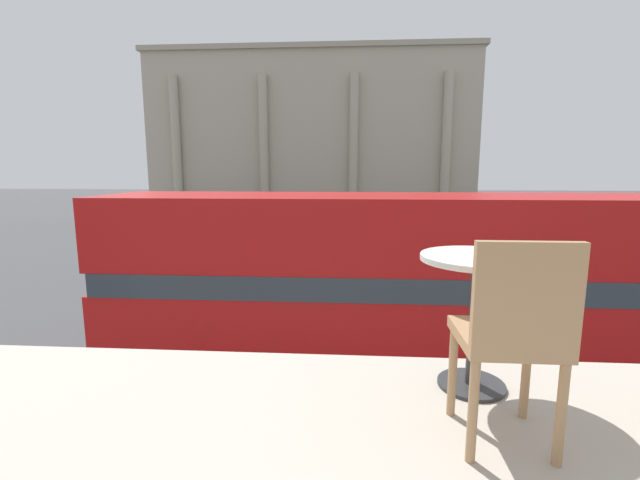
% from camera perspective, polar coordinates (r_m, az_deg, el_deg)
% --- Properties ---
extents(double_decker_bus, '(11.40, 2.73, 4.08)m').
position_cam_1_polar(double_decker_bus, '(8.87, 8.96, -5.76)').
color(double_decker_bus, black).
rests_on(double_decker_bus, ground_plane).
extents(cafe_dining_table, '(0.60, 0.60, 0.73)m').
position_cam_1_polar(cafe_dining_table, '(2.42, 20.18, -6.49)').
color(cafe_dining_table, '#2D2D30').
rests_on(cafe_dining_table, cafe_floor_slab).
extents(cafe_chair_0, '(0.40, 0.40, 0.91)m').
position_cam_1_polar(cafe_chair_0, '(1.95, 24.28, -11.14)').
color(cafe_chair_0, '#A87F56').
rests_on(cafe_chair_0, cafe_floor_slab).
extents(plaza_building_left, '(34.60, 16.46, 16.92)m').
position_cam_1_polar(plaza_building_left, '(51.96, -0.70, 13.57)').
color(plaza_building_left, '#B2A893').
rests_on(plaza_building_left, ground_plane).
extents(traffic_light_near, '(0.42, 0.24, 3.33)m').
position_cam_1_polar(traffic_light_near, '(13.96, 11.90, -0.72)').
color(traffic_light_near, black).
rests_on(traffic_light_near, ground_plane).
extents(traffic_light_mid, '(0.42, 0.24, 3.26)m').
position_cam_1_polar(traffic_light_mid, '(22.05, 9.51, 2.85)').
color(traffic_light_mid, black).
rests_on(traffic_light_mid, ground_plane).
extents(pedestrian_black, '(0.32, 0.32, 1.59)m').
position_cam_1_polar(pedestrian_black, '(31.18, -11.49, 2.34)').
color(pedestrian_black, '#282B33').
rests_on(pedestrian_black, ground_plane).
extents(pedestrian_yellow, '(0.32, 0.32, 1.82)m').
position_cam_1_polar(pedestrian_yellow, '(16.50, 20.95, -3.63)').
color(pedestrian_yellow, '#282B33').
rests_on(pedestrian_yellow, ground_plane).
extents(pedestrian_grey, '(0.32, 0.32, 1.79)m').
position_cam_1_polar(pedestrian_grey, '(24.18, 14.02, 0.59)').
color(pedestrian_grey, '#282B33').
rests_on(pedestrian_grey, ground_plane).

